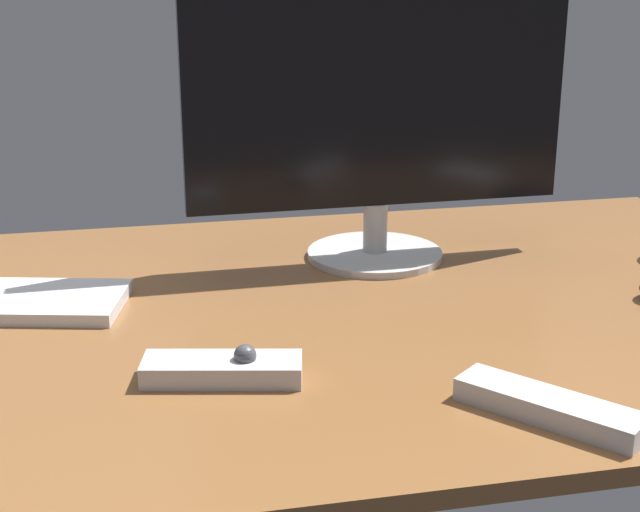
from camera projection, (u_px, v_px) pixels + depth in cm
name	position (u px, v px, depth cm)	size (l,w,h in cm)	color
desk	(301.00, 319.00, 116.79)	(140.00, 84.00, 2.00)	brown
monitor	(378.00, 107.00, 129.65)	(53.97, 19.55, 41.28)	#BABABA
media_remote	(224.00, 369.00, 97.67)	(17.32, 8.71, 3.99)	#B7B7BC
tv_remote	(549.00, 407.00, 89.85)	(18.30, 4.74, 2.33)	#B7B7BC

